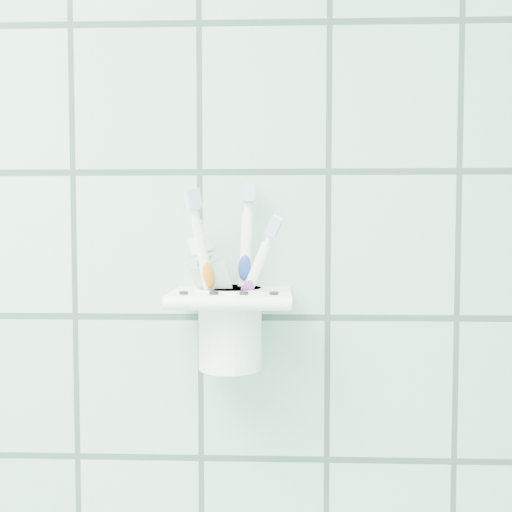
{
  "coord_description": "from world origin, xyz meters",
  "views": [
    {
      "loc": [
        0.72,
        0.5,
        1.36
      ],
      "look_at": [
        0.7,
        1.1,
        1.33
      ],
      "focal_mm": 40.0,
      "sensor_mm": 36.0,
      "label": 1
    }
  ],
  "objects": [
    {
      "name": "toothbrush_pink",
      "position": [
        0.66,
        1.14,
        1.31
      ],
      "size": [
        0.05,
        0.03,
        0.2
      ],
      "rotation": [
        -0.02,
        -0.19,
        0.54
      ],
      "color": "white",
      "rests_on": "cup"
    },
    {
      "name": "holder_bracket",
      "position": [
        0.67,
        1.15,
        1.28
      ],
      "size": [
        0.14,
        0.11,
        0.04
      ],
      "color": "white",
      "rests_on": "wall_back"
    },
    {
      "name": "toothbrush_orange",
      "position": [
        0.65,
        1.16,
        1.3
      ],
      "size": [
        0.07,
        0.05,
        0.18
      ],
      "rotation": [
        0.19,
        0.44,
        -0.18
      ],
      "color": "white",
      "rests_on": "cup"
    },
    {
      "name": "toothbrush_blue",
      "position": [
        0.68,
        1.17,
        1.31
      ],
      "size": [
        0.02,
        0.02,
        0.21
      ],
      "rotation": [
        -0.06,
        0.06,
        0.03
      ],
      "color": "white",
      "rests_on": "cup"
    },
    {
      "name": "toothpaste_tube",
      "position": [
        0.67,
        1.15,
        1.29
      ],
      "size": [
        0.07,
        0.04,
        0.16
      ],
      "rotation": [
        -0.03,
        -0.3,
        0.24
      ],
      "color": "silver",
      "rests_on": "cup"
    },
    {
      "name": "cup",
      "position": [
        0.67,
        1.16,
        1.25
      ],
      "size": [
        0.08,
        0.08,
        0.09
      ],
      "color": "white",
      "rests_on": "holder_bracket"
    }
  ]
}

